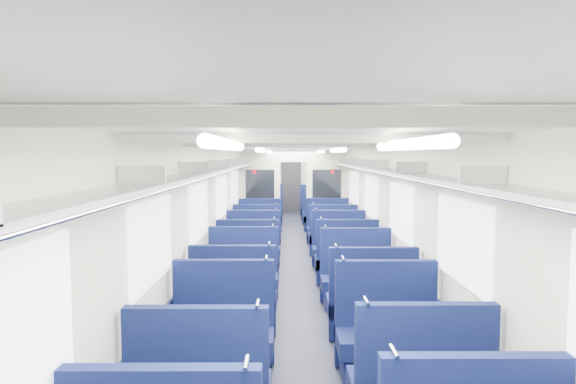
{
  "coord_description": "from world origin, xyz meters",
  "views": [
    {
      "loc": [
        -0.19,
        -9.44,
        2.2
      ],
      "look_at": [
        -0.14,
        2.3,
        1.28
      ],
      "focal_mm": 30.05,
      "sensor_mm": 36.0,
      "label": 1
    }
  ],
  "objects_px": {
    "seat_12": "(248,263)",
    "seat_21": "(322,219)",
    "seat_14": "(253,251)",
    "seat_20": "(264,219)",
    "seat_10": "(243,280)",
    "end_door": "(291,186)",
    "seat_6": "(223,338)",
    "seat_13": "(346,263)",
    "seat_9": "(371,308)",
    "seat_11": "(356,282)",
    "seat_23": "(319,214)",
    "seat_26": "(268,206)",
    "bulkhead": "(293,191)",
    "seat_8": "(234,305)",
    "seat_27": "(315,206)",
    "seat_17": "(333,239)",
    "seat_18": "(260,231)",
    "seat_24": "(267,210)",
    "seat_15": "(339,251)",
    "seat_22": "(265,214)",
    "seat_25": "(317,210)",
    "seat_16": "(257,238)",
    "seat_7": "(388,339)"
  },
  "relations": [
    {
      "from": "seat_20",
      "to": "seat_21",
      "type": "distance_m",
      "value": 1.66
    },
    {
      "from": "seat_6",
      "to": "seat_8",
      "type": "bearing_deg",
      "value": 90.0
    },
    {
      "from": "end_door",
      "to": "seat_6",
      "type": "xyz_separation_m",
      "value": [
        -0.83,
        -13.67,
        -0.64
      ]
    },
    {
      "from": "seat_20",
      "to": "seat_9",
      "type": "bearing_deg",
      "value": -78.26
    },
    {
      "from": "seat_18",
      "to": "seat_20",
      "type": "height_order",
      "value": "same"
    },
    {
      "from": "seat_22",
      "to": "seat_21",
      "type": "bearing_deg",
      "value": -33.43
    },
    {
      "from": "seat_7",
      "to": "seat_18",
      "type": "bearing_deg",
      "value": 103.65
    },
    {
      "from": "seat_13",
      "to": "seat_9",
      "type": "bearing_deg",
      "value": -90.0
    },
    {
      "from": "seat_23",
      "to": "seat_22",
      "type": "bearing_deg",
      "value": 179.01
    },
    {
      "from": "seat_11",
      "to": "seat_20",
      "type": "height_order",
      "value": "same"
    },
    {
      "from": "seat_22",
      "to": "seat_13",
      "type": "bearing_deg",
      "value": -76.08
    },
    {
      "from": "seat_14",
      "to": "seat_17",
      "type": "distance_m",
      "value": 2.1
    },
    {
      "from": "bulkhead",
      "to": "seat_6",
      "type": "height_order",
      "value": "bulkhead"
    },
    {
      "from": "seat_9",
      "to": "seat_23",
      "type": "xyz_separation_m",
      "value": [
        0.0,
        9.07,
        0.0
      ]
    },
    {
      "from": "seat_21",
      "to": "seat_15",
      "type": "bearing_deg",
      "value": -90.0
    },
    {
      "from": "end_door",
      "to": "seat_26",
      "type": "distance_m",
      "value": 1.64
    },
    {
      "from": "seat_10",
      "to": "seat_22",
      "type": "xyz_separation_m",
      "value": [
        0.0,
        7.78,
        0.0
      ]
    },
    {
      "from": "seat_26",
      "to": "seat_27",
      "type": "relative_size",
      "value": 1.0
    },
    {
      "from": "seat_25",
      "to": "seat_22",
      "type": "bearing_deg",
      "value": -143.87
    },
    {
      "from": "seat_6",
      "to": "seat_9",
      "type": "relative_size",
      "value": 1.0
    },
    {
      "from": "seat_12",
      "to": "seat_21",
      "type": "distance_m",
      "value": 5.86
    },
    {
      "from": "seat_15",
      "to": "seat_23",
      "type": "bearing_deg",
      "value": 90.0
    },
    {
      "from": "seat_18",
      "to": "end_door",
      "type": "bearing_deg",
      "value": 83.11
    },
    {
      "from": "seat_11",
      "to": "seat_23",
      "type": "height_order",
      "value": "same"
    },
    {
      "from": "seat_17",
      "to": "seat_26",
      "type": "bearing_deg",
      "value": 103.88
    },
    {
      "from": "seat_17",
      "to": "seat_26",
      "type": "relative_size",
      "value": 1.0
    },
    {
      "from": "seat_9",
      "to": "seat_17",
      "type": "relative_size",
      "value": 1.0
    },
    {
      "from": "seat_6",
      "to": "end_door",
      "type": "bearing_deg",
      "value": 86.53
    },
    {
      "from": "seat_21",
      "to": "seat_20",
      "type": "bearing_deg",
      "value": -179.36
    },
    {
      "from": "seat_10",
      "to": "seat_24",
      "type": "height_order",
      "value": "same"
    },
    {
      "from": "seat_8",
      "to": "seat_24",
      "type": "distance_m",
      "value": 9.99
    },
    {
      "from": "seat_25",
      "to": "seat_16",
      "type": "bearing_deg",
      "value": -106.8
    },
    {
      "from": "seat_8",
      "to": "seat_23",
      "type": "bearing_deg",
      "value": 79.48
    },
    {
      "from": "seat_10",
      "to": "seat_21",
      "type": "xyz_separation_m",
      "value": [
        1.66,
        6.68,
        0.0
      ]
    },
    {
      "from": "seat_9",
      "to": "seat_14",
      "type": "distance_m",
      "value": 3.84
    },
    {
      "from": "bulkhead",
      "to": "seat_18",
      "type": "bearing_deg",
      "value": -126.0
    },
    {
      "from": "seat_21",
      "to": "seat_17",
      "type": "bearing_deg",
      "value": -90.0
    },
    {
      "from": "end_door",
      "to": "seat_9",
      "type": "distance_m",
      "value": 12.77
    },
    {
      "from": "seat_6",
      "to": "seat_16",
      "type": "height_order",
      "value": "same"
    },
    {
      "from": "seat_14",
      "to": "seat_20",
      "type": "distance_m",
      "value": 4.53
    },
    {
      "from": "seat_15",
      "to": "seat_7",
      "type": "bearing_deg",
      "value": -90.0
    },
    {
      "from": "seat_8",
      "to": "seat_27",
      "type": "relative_size",
      "value": 1.0
    },
    {
      "from": "seat_9",
      "to": "seat_13",
      "type": "distance_m",
      "value": 2.4
    },
    {
      "from": "seat_13",
      "to": "seat_16",
      "type": "height_order",
      "value": "same"
    },
    {
      "from": "seat_12",
      "to": "seat_27",
      "type": "bearing_deg",
      "value": 79.47
    },
    {
      "from": "seat_13",
      "to": "seat_26",
      "type": "bearing_deg",
      "value": 100.38
    },
    {
      "from": "seat_10",
      "to": "seat_24",
      "type": "relative_size",
      "value": 1.0
    },
    {
      "from": "seat_15",
      "to": "seat_17",
      "type": "xyz_separation_m",
      "value": [
        0.0,
        1.3,
        0.0
      ]
    },
    {
      "from": "seat_12",
      "to": "seat_26",
      "type": "distance_m",
      "value": 9.08
    },
    {
      "from": "seat_26",
      "to": "seat_27",
      "type": "xyz_separation_m",
      "value": [
        1.66,
        -0.15,
        0.0
      ]
    }
  ]
}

